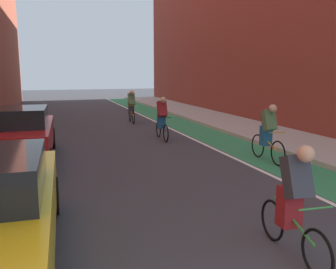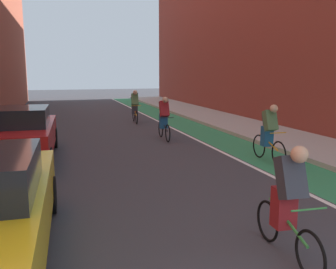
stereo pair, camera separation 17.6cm
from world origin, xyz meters
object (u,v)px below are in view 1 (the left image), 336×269
object	(u,v)px
parked_sedan_red	(18,134)
cyclist_mid	(268,131)
cyclist_trailing	(162,117)
cyclist_far	(131,106)
cyclist_lead	(294,200)

from	to	relation	value
parked_sedan_red	cyclist_mid	xyz separation A→B (m)	(6.64, -2.09, 0.07)
cyclist_mid	cyclist_trailing	bearing A→B (deg)	114.22
parked_sedan_red	cyclist_mid	world-z (taller)	cyclist_mid
parked_sedan_red	cyclist_trailing	xyz separation A→B (m)	(4.80, 2.00, 0.06)
cyclist_far	cyclist_lead	bearing A→B (deg)	-93.28
cyclist_far	cyclist_trailing	bearing A→B (deg)	-88.93
parked_sedan_red	cyclist_trailing	distance (m)	5.20
cyclist_trailing	cyclist_lead	bearing A→B (deg)	-95.62
cyclist_trailing	parked_sedan_red	bearing A→B (deg)	-157.34
parked_sedan_red	cyclist_lead	size ratio (longest dim) A/B	2.67
parked_sedan_red	cyclist_lead	bearing A→B (deg)	-60.26
parked_sedan_red	cyclist_trailing	size ratio (longest dim) A/B	2.63
cyclist_mid	cyclist_far	bearing A→B (deg)	102.24
cyclist_lead	cyclist_mid	distance (m)	5.50
cyclist_trailing	cyclist_far	world-z (taller)	cyclist_far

